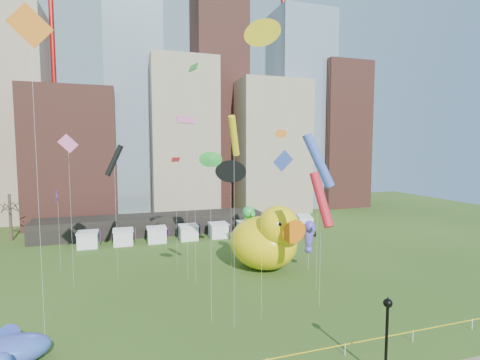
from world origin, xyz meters
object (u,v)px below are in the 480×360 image
object	(u,v)px
big_duck	(266,239)
box_truck	(305,224)
lamppost	(387,330)
small_duck	(261,242)
whale_inflatable	(7,350)
seahorse_green	(248,221)
seahorse_purple	(309,234)

from	to	relation	value
big_duck	box_truck	bearing A→B (deg)	32.56
lamppost	small_duck	bearing A→B (deg)	84.75
whale_inflatable	lamppost	xyz separation A→B (m)	(23.29, -9.20, 2.27)
whale_inflatable	lamppost	distance (m)	25.14
seahorse_green	whale_inflatable	world-z (taller)	seahorse_green
big_duck	whale_inflatable	size ratio (longest dim) A/B	1.65
big_duck	small_duck	bearing A→B (deg)	57.65
big_duck	small_duck	world-z (taller)	big_duck
small_duck	whale_inflatable	world-z (taller)	small_duck
big_duck	small_duck	xyz separation A→B (m)	(1.84, 6.64, -2.13)
seahorse_green	seahorse_purple	size ratio (longest dim) A/B	1.21
seahorse_purple	box_truck	xyz separation A→B (m)	(9.06, 17.92, -2.96)
small_duck	seahorse_green	world-z (taller)	seahorse_green
box_truck	seahorse_green	bearing A→B (deg)	-119.76
seahorse_purple	whale_inflatable	bearing A→B (deg)	-159.28
small_duck	seahorse_green	xyz separation A→B (m)	(-2.92, -3.05, 3.72)
small_duck	seahorse_green	size ratio (longest dim) A/B	0.63
big_duck	box_truck	size ratio (longest dim) A/B	1.67
seahorse_green	lamppost	world-z (taller)	seahorse_green
small_duck	lamppost	world-z (taller)	lamppost
seahorse_green	box_truck	xyz separation A→B (m)	(15.02, 12.68, -3.92)
small_duck	box_truck	distance (m)	15.47
big_duck	box_truck	distance (m)	21.55
seahorse_purple	lamppost	bearing A→B (deg)	-105.90
small_duck	whale_inflatable	bearing A→B (deg)	-140.44
big_duck	whale_inflatable	bearing A→B (deg)	-168.85
small_duck	big_duck	bearing A→B (deg)	-102.82
lamppost	box_truck	distance (m)	41.04
lamppost	box_truck	bearing A→B (deg)	68.94
seahorse_purple	lamppost	size ratio (longest dim) A/B	1.10
seahorse_green	big_duck	bearing A→B (deg)	-82.64
seahorse_purple	big_duck	bearing A→B (deg)	160.97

